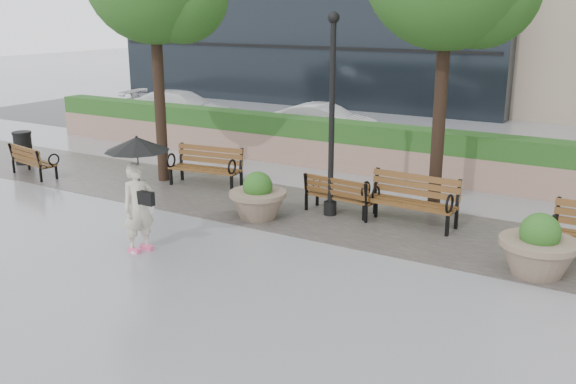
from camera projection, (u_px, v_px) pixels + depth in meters
The scene contains 15 objects.
ground at pixel (229, 254), 11.76m from camera, with size 100.00×100.00×0.00m, color gray.
cobble_strip at pixel (308, 211), 14.23m from camera, with size 28.00×3.20×0.01m, color #383330.
hedge_wall at pixel (381, 150), 17.35m from camera, with size 24.00×0.80×1.35m.
asphalt_street at pixel (428, 148), 20.83m from camera, with size 40.00×7.00×0.00m, color black.
bench_0 at pixel (34, 167), 17.22m from camera, with size 1.64×0.89×0.84m.
bench_1 at pixel (206, 175), 16.22m from camera, with size 1.92×0.97×0.99m.
bench_2 at pixel (340, 203), 14.00m from camera, with size 1.64×0.77×0.86m.
bench_3 at pixel (410, 211), 13.29m from camera, with size 1.95×0.83×1.03m.
planter_left at pixel (258, 200), 13.70m from camera, with size 1.22×1.22×1.03m.
planter_right at pixel (538, 251), 10.73m from camera, with size 1.30×1.30×1.09m.
trash_bin at pixel (23, 149), 18.53m from camera, with size 0.54×0.54×0.90m, color black.
lamppost at pixel (332, 129), 13.49m from camera, with size 0.28×0.28×4.29m.
car_left at pixel (182, 109), 24.66m from camera, with size 1.87×4.60×1.33m, color white.
car_right at pixel (324, 122), 22.12m from camera, with size 1.28×3.66×1.21m, color white.
pedestrian at pixel (138, 183), 11.57m from camera, with size 1.16×1.16×2.14m.
Camera 1 is at (6.60, -8.87, 4.31)m, focal length 40.00 mm.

